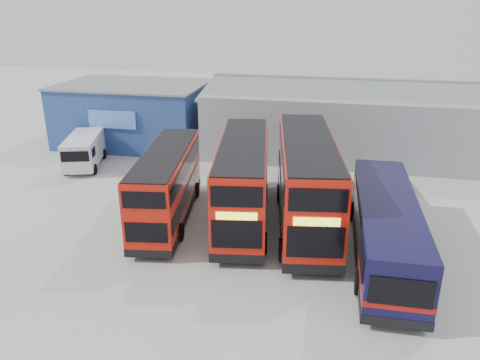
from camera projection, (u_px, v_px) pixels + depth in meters
ground_plane at (257, 264)px, 22.25m from camera, size 120.00×120.00×0.00m
office_block at (134, 113)px, 40.44m from camera, size 12.30×8.32×5.12m
maintenance_shed at (397, 120)px, 38.03m from camera, size 30.50×12.00×5.89m
double_decker_left at (167, 186)px, 26.06m from camera, size 3.71×9.87×4.08m
double_decker_centre at (243, 182)px, 25.99m from camera, size 4.20×11.09×4.59m
double_decker_right at (306, 183)px, 25.37m from camera, size 4.45×11.89×4.92m
single_decker_blue at (385, 230)px, 22.20m from camera, size 2.96×11.58×3.12m
panel_van at (84, 150)px, 34.83m from camera, size 3.58×5.71×2.34m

